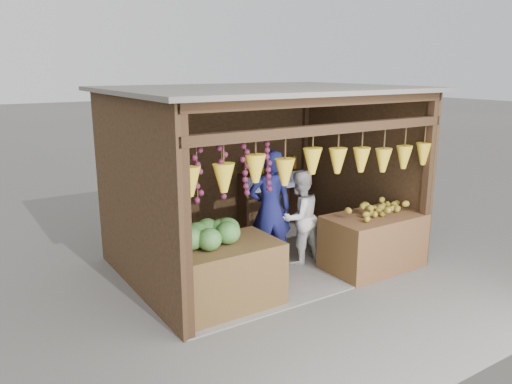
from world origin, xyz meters
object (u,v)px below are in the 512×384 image
Objects in this scene: counter_left at (221,276)px; man_standing at (270,210)px; vendor_seated at (152,223)px; counter_right at (373,242)px; woman_standing at (299,217)px.

man_standing is at bearing 30.47° from counter_left.
counter_left is 1.51m from man_standing.
counter_right is at bearing 167.34° from vendor_seated.
woman_standing is 2.22m from vendor_seated.
counter_right is 1.15m from woman_standing.
counter_left is 1.00× the size of counter_right.
man_standing is (1.23, 0.73, 0.49)m from counter_left.
man_standing is 0.53m from woman_standing.
woman_standing is at bearing 20.72° from counter_left.
counter_left is at bearing 13.80° from woman_standing.
woman_standing reaches higher than counter_right.
vendor_seated is (-2.95, 1.25, 0.47)m from counter_right.
man_standing reaches higher than counter_right.
man_standing is 1.72m from vendor_seated.
vendor_seated is (-1.67, 0.39, -0.02)m from man_standing.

